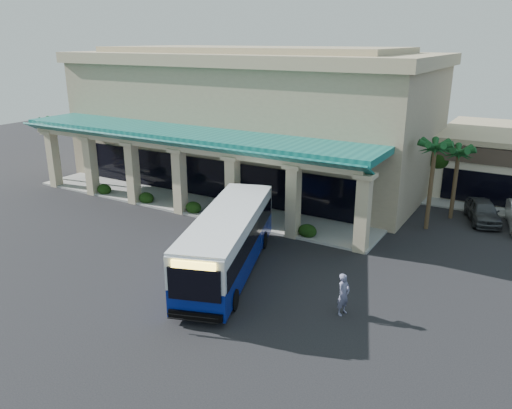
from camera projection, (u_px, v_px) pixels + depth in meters
The scene contains 10 objects.
ground at pixel (227, 261), 28.24m from camera, with size 110.00×110.00×0.00m, color black.
main_building at pixel (252, 115), 43.39m from camera, with size 30.80×14.80×11.35m, color tan, non-canonical shape.
arcade at pixel (188, 169), 36.77m from camera, with size 30.00×6.20×5.70m, color #0E5853, non-canonical shape.
palm_0 at pixel (431, 181), 32.07m from camera, with size 2.40×2.40×6.60m, color #0F3A17, non-canonical shape.
palm_1 at pixel (455, 178), 34.16m from camera, with size 2.40×2.40×5.80m, color #0F3A17, non-canonical shape.
palm_2 at pixel (54, 146), 43.46m from camera, with size 2.40×2.40×6.20m, color #0F3A17, non-canonical shape.
broadleaf_tree at pixel (440, 166), 39.36m from camera, with size 2.60×2.60×4.81m, color black, non-canonical shape.
transit_bus at pixel (228, 243), 26.53m from camera, with size 2.77×11.89×3.32m, color navy, non-canonical shape.
pedestrian at pixel (343, 294), 22.52m from camera, with size 0.73×0.48×1.99m, color slate.
car_silver at pixel (483, 211), 34.12m from camera, with size 1.82×4.51×1.54m, color #393B3F.
Camera 1 is at (14.55, -21.36, 11.95)m, focal length 35.00 mm.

